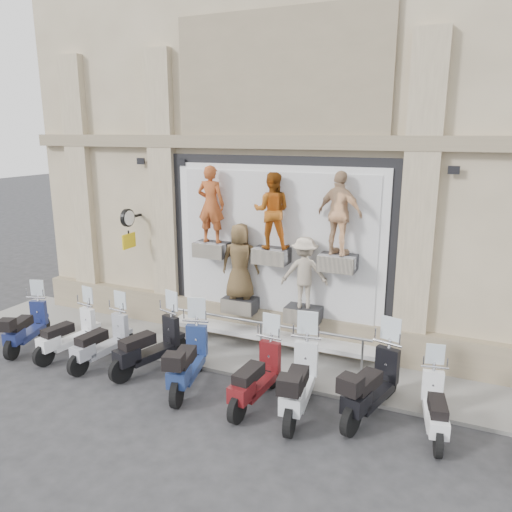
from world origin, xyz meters
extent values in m
plane|color=#2A2A2C|center=(0.00, 0.00, 0.00)|extent=(90.00, 90.00, 0.00)
cube|color=gray|center=(0.00, 2.10, 0.04)|extent=(16.00, 2.20, 0.08)
cube|color=black|center=(0.00, 2.96, 2.40)|extent=(5.60, 0.10, 4.30)
cube|color=white|center=(0.00, 2.90, 2.40)|extent=(5.10, 0.06, 3.90)
cube|color=white|center=(0.00, 2.86, 2.40)|extent=(4.70, 0.04, 3.60)
cube|color=white|center=(0.00, 2.55, 0.42)|extent=(5.10, 0.75, 0.10)
cube|color=#28282B|center=(-1.55, 2.59, 2.33)|extent=(0.80, 0.50, 0.35)
imported|color=#C55927|center=(-1.55, 2.59, 3.41)|extent=(0.70, 0.49, 1.82)
cube|color=#28282B|center=(0.00, 2.59, 2.33)|extent=(0.80, 0.50, 0.35)
imported|color=#964B12|center=(0.00, 2.59, 3.36)|extent=(0.98, 0.85, 1.71)
cube|color=#28282B|center=(1.55, 2.59, 2.33)|extent=(0.80, 0.50, 0.35)
imported|color=tan|center=(1.55, 2.59, 3.40)|extent=(1.13, 0.73, 1.79)
cube|color=#28282B|center=(-0.80, 2.59, 1.02)|extent=(0.80, 0.50, 0.35)
imported|color=brown|center=(-0.80, 2.59, 2.11)|extent=(1.01, 0.79, 1.81)
cube|color=#28282B|center=(0.80, 2.59, 1.02)|extent=(0.80, 0.50, 0.35)
imported|color=#C4B399|center=(0.80, 2.59, 2.01)|extent=(1.19, 0.91, 1.62)
cube|color=black|center=(-3.90, 2.72, 2.95)|extent=(0.06, 0.56, 0.06)
cylinder|color=black|center=(-3.90, 2.45, 2.95)|extent=(0.10, 0.46, 0.46)
cube|color=yellow|center=(-3.90, 2.45, 2.35)|extent=(0.04, 0.50, 0.38)
camera|label=1|loc=(4.17, -7.65, 5.07)|focal=35.00mm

